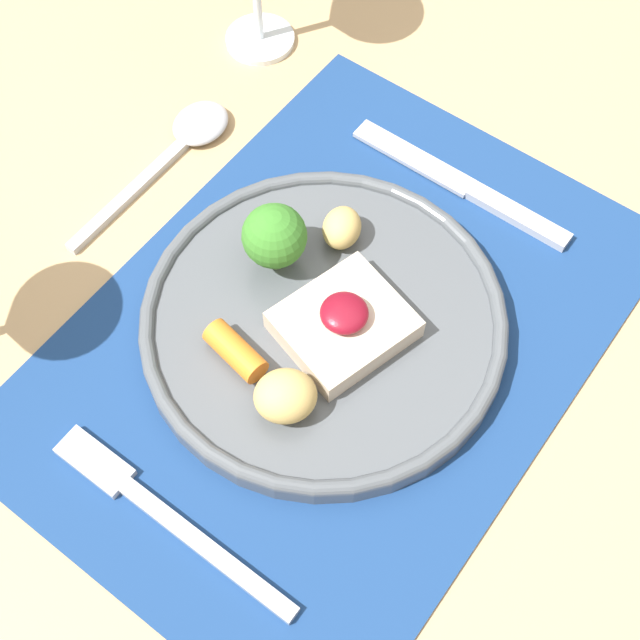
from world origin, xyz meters
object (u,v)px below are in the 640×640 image
Objects in this scene: knife at (474,191)px; spoon at (186,137)px; fork at (156,509)px; dinner_plate at (318,322)px.

spoon reaches higher than knife.
spoon is at bearing 36.95° from fork.
spoon is (0.08, 0.21, -0.01)m from dinner_plate.
dinner_plate is 1.35× the size of fork.
dinner_plate reaches higher than spoon.
dinner_plate is at bearing 171.75° from knife.
dinner_plate reaches higher than fork.
fork is 1.08× the size of spoon.
dinner_plate is 0.22m from spoon.
spoon is (-0.10, 0.23, 0.00)m from knife.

